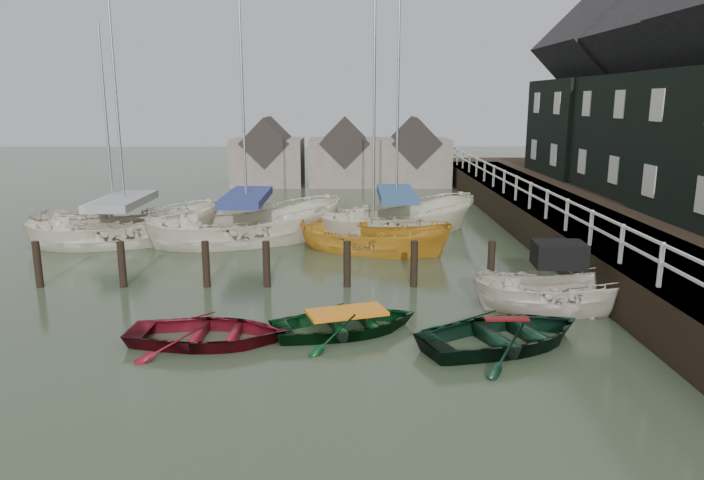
{
  "coord_description": "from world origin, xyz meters",
  "views": [
    {
      "loc": [
        1.25,
        -15.05,
        5.5
      ],
      "look_at": [
        1.35,
        3.15,
        1.4
      ],
      "focal_mm": 32.0,
      "sensor_mm": 36.0,
      "label": 1
    }
  ],
  "objects_px": {
    "motorboat": "(557,308)",
    "sailboat_a": "(128,241)",
    "rowboat_red": "(208,343)",
    "sailboat_e": "(116,237)",
    "rowboat_green": "(347,332)",
    "rowboat_dkgreen": "(505,346)",
    "sailboat_c": "(373,250)",
    "sailboat_b": "(248,240)",
    "sailboat_d": "(396,232)"
  },
  "relations": [
    {
      "from": "rowboat_dkgreen",
      "to": "motorboat",
      "type": "xyz_separation_m",
      "value": [
        1.98,
        2.41,
        0.09
      ]
    },
    {
      "from": "sailboat_b",
      "to": "sailboat_e",
      "type": "relative_size",
      "value": 1.21
    },
    {
      "from": "sailboat_b",
      "to": "rowboat_red",
      "type": "bearing_deg",
      "value": 163.63
    },
    {
      "from": "sailboat_b",
      "to": "sailboat_e",
      "type": "height_order",
      "value": "sailboat_b"
    },
    {
      "from": "rowboat_red",
      "to": "rowboat_dkgreen",
      "type": "relative_size",
      "value": 0.89
    },
    {
      "from": "sailboat_a",
      "to": "sailboat_d",
      "type": "relative_size",
      "value": 0.97
    },
    {
      "from": "rowboat_red",
      "to": "sailboat_e",
      "type": "bearing_deg",
      "value": 31.09
    },
    {
      "from": "sailboat_c",
      "to": "sailboat_a",
      "type": "bearing_deg",
      "value": 104.04
    },
    {
      "from": "rowboat_red",
      "to": "rowboat_green",
      "type": "relative_size",
      "value": 1.02
    },
    {
      "from": "motorboat",
      "to": "sailboat_c",
      "type": "distance_m",
      "value": 8.22
    },
    {
      "from": "sailboat_b",
      "to": "sailboat_c",
      "type": "distance_m",
      "value": 5.14
    },
    {
      "from": "rowboat_red",
      "to": "sailboat_c",
      "type": "height_order",
      "value": "sailboat_c"
    },
    {
      "from": "motorboat",
      "to": "sailboat_b",
      "type": "xyz_separation_m",
      "value": [
        -9.54,
        8.36,
        -0.03
      ]
    },
    {
      "from": "rowboat_red",
      "to": "rowboat_green",
      "type": "height_order",
      "value": "rowboat_red"
    },
    {
      "from": "motorboat",
      "to": "sailboat_b",
      "type": "relative_size",
      "value": 0.4
    },
    {
      "from": "sailboat_a",
      "to": "rowboat_green",
      "type": "bearing_deg",
      "value": -156.22
    },
    {
      "from": "sailboat_b",
      "to": "sailboat_c",
      "type": "relative_size",
      "value": 1.13
    },
    {
      "from": "rowboat_dkgreen",
      "to": "sailboat_c",
      "type": "xyz_separation_m",
      "value": [
        -2.67,
        9.19,
        0.01
      ]
    },
    {
      "from": "rowboat_dkgreen",
      "to": "sailboat_d",
      "type": "height_order",
      "value": "sailboat_d"
    },
    {
      "from": "rowboat_red",
      "to": "sailboat_b",
      "type": "bearing_deg",
      "value": 6.11
    },
    {
      "from": "sailboat_d",
      "to": "rowboat_green",
      "type": "bearing_deg",
      "value": 149.63
    },
    {
      "from": "rowboat_green",
      "to": "motorboat",
      "type": "relative_size",
      "value": 0.78
    },
    {
      "from": "rowboat_green",
      "to": "sailboat_c",
      "type": "xyz_separation_m",
      "value": [
        0.95,
        8.3,
        0.01
      ]
    },
    {
      "from": "rowboat_red",
      "to": "sailboat_e",
      "type": "xyz_separation_m",
      "value": [
        -6.12,
        11.06,
        0.06
      ]
    },
    {
      "from": "sailboat_b",
      "to": "sailboat_c",
      "type": "xyz_separation_m",
      "value": [
        4.89,
        -1.58,
        -0.04
      ]
    },
    {
      "from": "rowboat_red",
      "to": "motorboat",
      "type": "xyz_separation_m",
      "value": [
        8.8,
        2.2,
        0.09
      ]
    },
    {
      "from": "rowboat_red",
      "to": "sailboat_a",
      "type": "bearing_deg",
      "value": 29.71
    },
    {
      "from": "sailboat_e",
      "to": "sailboat_d",
      "type": "bearing_deg",
      "value": -76.97
    },
    {
      "from": "rowboat_dkgreen",
      "to": "rowboat_red",
      "type": "bearing_deg",
      "value": 65.89
    },
    {
      "from": "motorboat",
      "to": "sailboat_a",
      "type": "xyz_separation_m",
      "value": [
        -14.21,
        8.16,
        -0.03
      ]
    },
    {
      "from": "rowboat_dkgreen",
      "to": "rowboat_green",
      "type": "bearing_deg",
      "value": 53.78
    },
    {
      "from": "sailboat_e",
      "to": "sailboat_b",
      "type": "bearing_deg",
      "value": -87.4
    },
    {
      "from": "sailboat_d",
      "to": "rowboat_red",
      "type": "bearing_deg",
      "value": 136.32
    },
    {
      "from": "rowboat_green",
      "to": "motorboat",
      "type": "xyz_separation_m",
      "value": [
        5.6,
        1.51,
        0.09
      ]
    },
    {
      "from": "rowboat_green",
      "to": "sailboat_e",
      "type": "height_order",
      "value": "sailboat_e"
    },
    {
      "from": "rowboat_green",
      "to": "sailboat_b",
      "type": "relative_size",
      "value": 0.31
    },
    {
      "from": "sailboat_e",
      "to": "motorboat",
      "type": "bearing_deg",
      "value": -112.81
    },
    {
      "from": "rowboat_red",
      "to": "rowboat_dkgreen",
      "type": "height_order",
      "value": "rowboat_dkgreen"
    },
    {
      "from": "sailboat_b",
      "to": "rowboat_green",
      "type": "bearing_deg",
      "value": -178.63
    },
    {
      "from": "rowboat_dkgreen",
      "to": "sailboat_a",
      "type": "bearing_deg",
      "value": 26.82
    },
    {
      "from": "rowboat_green",
      "to": "sailboat_a",
      "type": "distance_m",
      "value": 12.96
    },
    {
      "from": "rowboat_red",
      "to": "sailboat_b",
      "type": "height_order",
      "value": "sailboat_b"
    },
    {
      "from": "rowboat_red",
      "to": "sailboat_d",
      "type": "height_order",
      "value": "sailboat_d"
    },
    {
      "from": "sailboat_a",
      "to": "sailboat_d",
      "type": "distance_m",
      "value": 10.78
    },
    {
      "from": "rowboat_dkgreen",
      "to": "sailboat_e",
      "type": "relative_size",
      "value": 0.43
    },
    {
      "from": "rowboat_red",
      "to": "motorboat",
      "type": "relative_size",
      "value": 0.79
    },
    {
      "from": "rowboat_red",
      "to": "rowboat_green",
      "type": "xyz_separation_m",
      "value": [
        3.2,
        0.68,
        0.0
      ]
    },
    {
      "from": "sailboat_a",
      "to": "sailboat_b",
      "type": "distance_m",
      "value": 4.68
    },
    {
      "from": "sailboat_c",
      "to": "sailboat_e",
      "type": "height_order",
      "value": "sailboat_c"
    },
    {
      "from": "sailboat_a",
      "to": "sailboat_d",
      "type": "xyz_separation_m",
      "value": [
        10.64,
        1.72,
        0.0
      ]
    }
  ]
}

